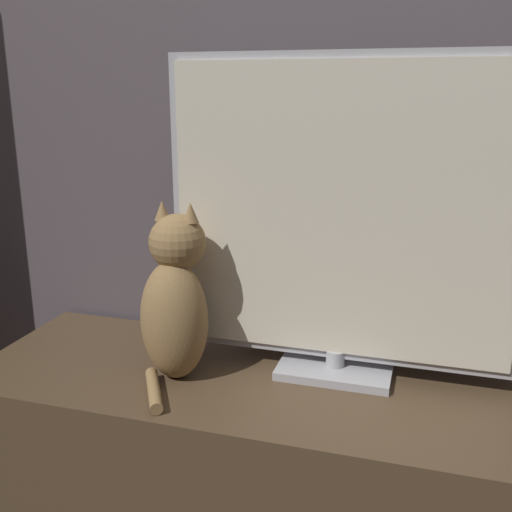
# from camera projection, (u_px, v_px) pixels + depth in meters

# --- Properties ---
(wall_back) EXTENTS (4.80, 0.05, 2.60)m
(wall_back) POSITION_uv_depth(u_px,v_px,m) (325.00, 41.00, 1.44)
(wall_back) COLOR #564C51
(wall_back) RESTS_ON ground_plane
(tv_stand) EXTENTS (1.54, 0.49, 0.53)m
(tv_stand) POSITION_uv_depth(u_px,v_px,m) (290.00, 482.00, 1.45)
(tv_stand) COLOR brown
(tv_stand) RESTS_ON ground_plane
(tv) EXTENTS (0.80, 0.16, 0.73)m
(tv) POSITION_uv_depth(u_px,v_px,m) (341.00, 221.00, 1.33)
(tv) COLOR #B7B7BC
(tv) RESTS_ON tv_stand
(cat) EXTENTS (0.17, 0.28, 0.41)m
(cat) POSITION_uv_depth(u_px,v_px,m) (176.00, 302.00, 1.37)
(cat) COLOR #997547
(cat) RESTS_ON tv_stand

